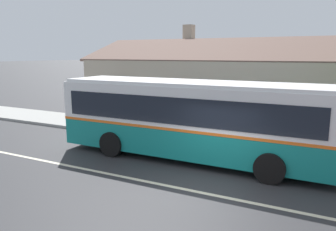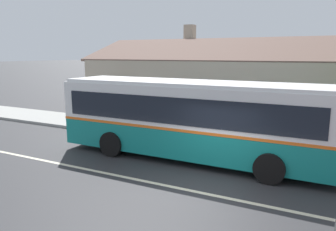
# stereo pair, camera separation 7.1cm
# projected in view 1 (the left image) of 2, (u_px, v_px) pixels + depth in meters

# --- Properties ---
(ground_plane) EXTENTS (300.00, 300.00, 0.00)m
(ground_plane) POSITION_uv_depth(u_px,v_px,m) (201.00, 193.00, 9.71)
(ground_plane) COLOR #2D2D30
(sidewalk_far) EXTENTS (60.00, 3.00, 0.15)m
(sidewalk_far) POSITION_uv_depth(u_px,v_px,m) (249.00, 142.00, 14.95)
(sidewalk_far) COLOR #9E9E99
(sidewalk_far) RESTS_ON ground
(lane_divider_stripe) EXTENTS (60.00, 0.16, 0.01)m
(lane_divider_stripe) POSITION_uv_depth(u_px,v_px,m) (201.00, 192.00, 9.71)
(lane_divider_stripe) COLOR beige
(lane_divider_stripe) RESTS_ON ground
(community_building) EXTENTS (24.43, 9.01, 6.11)m
(community_building) POSITION_uv_depth(u_px,v_px,m) (277.00, 88.00, 20.85)
(community_building) COLOR tan
(community_building) RESTS_ON ground
(transit_bus) EXTENTS (10.62, 2.81, 3.02)m
(transit_bus) POSITION_uv_depth(u_px,v_px,m) (191.00, 117.00, 12.65)
(transit_bus) COLOR #147F7A
(transit_bus) RESTS_ON ground
(bench_by_building) EXTENTS (1.59, 0.51, 0.94)m
(bench_by_building) POSITION_uv_depth(u_px,v_px,m) (101.00, 116.00, 18.49)
(bench_by_building) COLOR brown
(bench_by_building) RESTS_ON sidewalk_far
(bench_down_street) EXTENTS (1.54, 0.51, 0.94)m
(bench_down_street) POSITION_uv_depth(u_px,v_px,m) (166.00, 124.00, 16.60)
(bench_down_street) COLOR brown
(bench_down_street) RESTS_ON sidewalk_far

